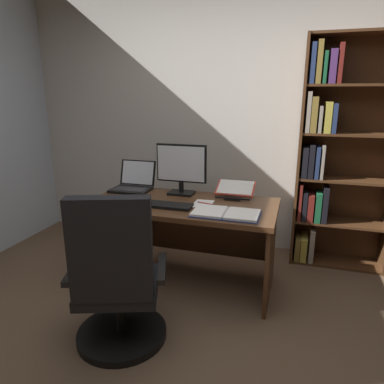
{
  "coord_description": "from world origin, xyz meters",
  "views": [
    {
      "loc": [
        0.64,
        -1.68,
        1.6
      ],
      "look_at": [
        -0.15,
        0.89,
        0.84
      ],
      "focal_mm": 33.01,
      "sensor_mm": 36.0,
      "label": 1
    }
  ],
  "objects": [
    {
      "name": "monitor",
      "position": [
        -0.34,
        1.19,
        0.95
      ],
      "size": [
        0.45,
        0.16,
        0.44
      ],
      "color": "black",
      "rests_on": "desk"
    },
    {
      "name": "pen",
      "position": [
        -0.05,
        0.94,
        0.74
      ],
      "size": [
        0.14,
        0.04,
        0.01
      ],
      "primitive_type": "cylinder",
      "rotation": [
        0.0,
        1.57,
        -0.24
      ],
      "color": "maroon",
      "rests_on": "notepad"
    },
    {
      "name": "keyboard",
      "position": [
        -0.34,
        0.8,
        0.74
      ],
      "size": [
        0.42,
        0.15,
        0.02
      ],
      "primitive_type": "cube",
      "color": "black",
      "rests_on": "desk"
    },
    {
      "name": "desk",
      "position": [
        -0.25,
        1.02,
        0.53
      ],
      "size": [
        1.54,
        0.74,
        0.73
      ],
      "color": "#4C2D19",
      "rests_on": "ground"
    },
    {
      "name": "open_binder",
      "position": [
        0.15,
        0.75,
        0.74
      ],
      "size": [
        0.5,
        0.28,
        0.02
      ],
      "rotation": [
        0.0,
        0.0,
        -0.0
      ],
      "color": "navy",
      "rests_on": "desk"
    },
    {
      "name": "laptop",
      "position": [
        -0.82,
        1.2,
        0.78
      ],
      "size": [
        0.35,
        0.33,
        0.25
      ],
      "color": "black",
      "rests_on": "desk"
    },
    {
      "name": "notepad",
      "position": [
        -0.07,
        0.94,
        0.73
      ],
      "size": [
        0.15,
        0.21,
        0.01
      ],
      "primitive_type": "cube",
      "rotation": [
        0.0,
        0.0,
        0.02
      ],
      "color": "white",
      "rests_on": "desk"
    },
    {
      "name": "reading_stand_with_book",
      "position": [
        0.13,
        1.25,
        0.79
      ],
      "size": [
        0.33,
        0.27,
        0.12
      ],
      "color": "black",
      "rests_on": "desk"
    },
    {
      "name": "bookshelf",
      "position": [
        0.94,
        1.73,
        1.04
      ],
      "size": [
        0.84,
        0.33,
        2.08
      ],
      "color": "#4C2D19",
      "rests_on": "ground"
    },
    {
      "name": "ground_plane",
      "position": [
        0.0,
        0.0,
        0.0
      ],
      "size": [
        6.75,
        6.75,
        0.0
      ],
      "primitive_type": "plane",
      "color": "brown"
    },
    {
      "name": "computer_mouse",
      "position": [
        -0.64,
        0.8,
        0.75
      ],
      "size": [
        0.06,
        0.1,
        0.04
      ],
      "primitive_type": "ellipsoid",
      "color": "black",
      "rests_on": "desk"
    },
    {
      "name": "wall_back",
      "position": [
        0.0,
        1.97,
        1.43
      ],
      "size": [
        5.1,
        0.12,
        2.87
      ],
      "primitive_type": "cube",
      "color": "beige",
      "rests_on": "ground"
    },
    {
      "name": "office_chair",
      "position": [
        -0.38,
        0.05,
        0.44
      ],
      "size": [
        0.7,
        0.62,
        1.05
      ],
      "rotation": [
        0.0,
        0.0,
        0.34
      ],
      "color": "black",
      "rests_on": "ground"
    }
  ]
}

